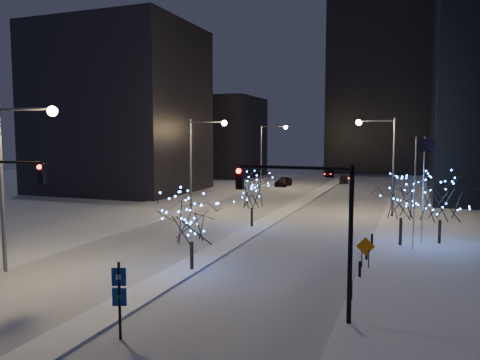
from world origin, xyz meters
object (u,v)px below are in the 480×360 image
at_px(holiday_tree_median_near, 191,217).
at_px(traffic_signal_east, 314,215).
at_px(holiday_tree_plaza_near, 402,197).
at_px(car_near, 284,181).
at_px(car_mid, 344,180).
at_px(car_far, 329,173).
at_px(construction_sign, 365,249).
at_px(holiday_tree_plaza_far, 441,197).
at_px(street_lamp_east, 384,153).
at_px(street_lamp_w_near, 14,165).
at_px(street_lamp_w_mid, 199,152).
at_px(holiday_tree_median_far, 252,191).
at_px(street_lamp_w_far, 267,147).
at_px(wayfinding_sign, 119,292).

bearing_deg(holiday_tree_median_near, traffic_signal_east, -30.90).
bearing_deg(holiday_tree_plaza_near, car_near, 116.93).
height_order(car_mid, car_far, car_far).
relative_size(car_near, holiday_tree_plaza_near, 0.85).
relative_size(car_near, construction_sign, 2.48).
distance_m(traffic_signal_east, holiday_tree_plaza_far, 18.72).
bearing_deg(traffic_signal_east, street_lamp_east, 87.74).
xyz_separation_m(street_lamp_w_near, traffic_signal_east, (17.88, -1.00, -1.74)).
xyz_separation_m(street_lamp_w_mid, car_near, (1.88, 27.88, -5.70)).
height_order(car_near, holiday_tree_median_near, holiday_tree_median_near).
bearing_deg(street_lamp_w_near, holiday_tree_median_far, 64.93).
bearing_deg(holiday_tree_median_near, construction_sign, 22.27).
relative_size(car_mid, car_far, 0.84).
distance_m(street_lamp_w_mid, holiday_tree_median_near, 23.20).
distance_m(holiday_tree_median_near, holiday_tree_plaza_near, 16.06).
relative_size(car_mid, holiday_tree_plaza_far, 0.65).
bearing_deg(holiday_tree_plaza_far, holiday_tree_median_far, 175.12).
distance_m(street_lamp_east, car_mid, 35.06).
bearing_deg(car_near, street_lamp_w_mid, -90.00).
bearing_deg(street_lamp_w_near, holiday_tree_plaza_far, 35.10).
distance_m(street_lamp_w_near, car_mid, 62.64).
relative_size(street_lamp_east, traffic_signal_east, 1.43).
bearing_deg(construction_sign, street_lamp_east, 76.53).
relative_size(street_lamp_w_far, car_mid, 2.53).
bearing_deg(traffic_signal_east, car_near, 106.53).
height_order(holiday_tree_plaza_near, wayfinding_sign, holiday_tree_plaza_near).
relative_size(car_mid, holiday_tree_median_far, 0.80).
height_order(holiday_tree_plaza_near, holiday_tree_plaza_far, holiday_tree_plaza_far).
height_order(street_lamp_w_near, holiday_tree_median_far, street_lamp_w_near).
height_order(street_lamp_east, car_mid, street_lamp_east).
relative_size(street_lamp_w_near, car_far, 2.12).
xyz_separation_m(street_lamp_w_mid, wayfinding_sign, (11.01, -30.57, -4.54)).
xyz_separation_m(holiday_tree_plaza_far, wayfinding_sign, (-12.79, -22.30, -1.70)).
distance_m(street_lamp_w_near, holiday_tree_plaza_far, 29.23).
bearing_deg(street_lamp_w_far, car_near, 56.86).
distance_m(car_mid, construction_sign, 54.15).
distance_m(street_lamp_w_near, car_near, 53.22).
xyz_separation_m(street_lamp_w_mid, holiday_tree_median_near, (9.44, -20.95, -3.17)).
relative_size(car_near, holiday_tree_median_far, 0.94).
xyz_separation_m(street_lamp_w_near, street_lamp_w_far, (0.00, 50.00, 0.00)).
bearing_deg(holiday_tree_median_near, car_far, 92.97).
relative_size(street_lamp_w_near, holiday_tree_plaza_near, 1.81).
bearing_deg(holiday_tree_median_far, traffic_signal_east, -63.63).
bearing_deg(construction_sign, holiday_tree_median_far, 123.18).
bearing_deg(holiday_tree_plaza_near, street_lamp_w_mid, 154.86).
bearing_deg(street_lamp_w_far, street_lamp_w_near, -90.00).
bearing_deg(car_mid, holiday_tree_median_far, 82.11).
relative_size(street_lamp_w_mid, car_mid, 2.53).
bearing_deg(car_far, holiday_tree_plaza_far, -81.37).
height_order(car_far, holiday_tree_median_far, holiday_tree_median_far).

